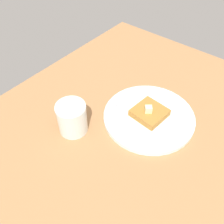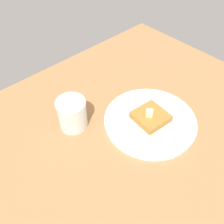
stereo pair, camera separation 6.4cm
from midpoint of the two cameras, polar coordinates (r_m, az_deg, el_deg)
The scene contains 6 objects.
table_surface at distance 62.81cm, azimuth 12.62°, elevation -12.21°, with size 98.82×98.82×2.86cm, color #A77448.
plate at distance 68.62cm, azimuth 11.36°, elevation -2.07°, with size 24.86×24.86×1.31cm.
toast_slice_center at distance 67.51cm, azimuth 11.54°, elevation -1.21°, with size 8.16×8.17×1.93cm, color #AD7330.
butter_pat_primary at distance 65.77cm, azimuth 11.33°, elevation -0.38°, with size 1.81×1.63×1.81cm, color beige.
fork at distance 65.82cm, azimuth 5.41°, elevation -2.86°, with size 10.01×14.15×0.36cm.
syrup_jar at distance 64.67cm, azimuth -6.29°, elevation -0.63°, with size 7.75×7.75×8.53cm.
Camera 2 is at (-29.29, -16.56, 53.89)cm, focal length 40.00 mm.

